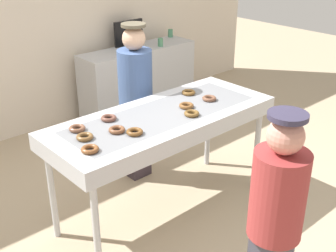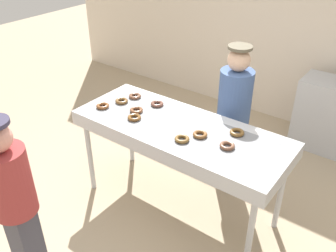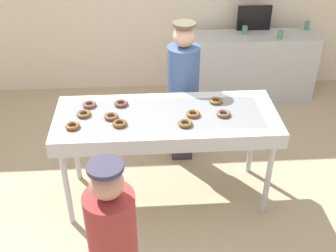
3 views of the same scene
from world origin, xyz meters
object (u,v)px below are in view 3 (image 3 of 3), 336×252
object	(u,v)px
paper_cup_0	(307,26)
menu_display	(254,18)
chocolate_donut_9	(120,123)
customer_waiting	(114,250)
chocolate_donut_5	(185,123)
prep_counter	(252,66)
chocolate_donut_7	(89,104)
chocolate_donut_1	(84,114)
paper_cup_2	(280,35)
chocolate_donut_2	(72,126)
chocolate_donut_0	(111,116)
chocolate_donut_3	(121,103)
chocolate_donut_6	(224,114)
worker_baker	(183,85)
chocolate_donut_8	(193,114)
chocolate_donut_4	(216,101)
paper_cup_1	(245,30)
fryer_conveyor	(166,122)

from	to	relation	value
paper_cup_0	menu_display	size ratio (longest dim) A/B	0.24
chocolate_donut_9	customer_waiting	world-z (taller)	customer_waiting
chocolate_donut_5	paper_cup_0	world-z (taller)	paper_cup_0
prep_counter	chocolate_donut_7	bearing A→B (deg)	-138.10
chocolate_donut_1	paper_cup_2	world-z (taller)	paper_cup_2
chocolate_donut_2	chocolate_donut_0	bearing A→B (deg)	22.00
chocolate_donut_3	chocolate_donut_9	xyz separation A→B (m)	(-0.00, -0.36, 0.00)
chocolate_donut_0	chocolate_donut_6	distance (m)	1.06
chocolate_donut_0	chocolate_donut_7	distance (m)	0.33
chocolate_donut_6	worker_baker	bearing A→B (deg)	113.28
prep_counter	worker_baker	bearing A→B (deg)	-128.97
customer_waiting	prep_counter	size ratio (longest dim) A/B	0.93
chocolate_donut_9	prep_counter	distance (m)	2.97
chocolate_donut_1	chocolate_donut_8	xyz separation A→B (m)	(1.03, -0.07, 0.00)
chocolate_donut_4	paper_cup_1	bearing A→B (deg)	69.81
fryer_conveyor	paper_cup_1	bearing A→B (deg)	60.39
chocolate_donut_7	worker_baker	size ratio (longest dim) A/B	0.08
chocolate_donut_2	paper_cup_2	size ratio (longest dim) A/B	1.15
chocolate_donut_2	customer_waiting	world-z (taller)	customer_waiting
chocolate_donut_7	customer_waiting	size ratio (longest dim) A/B	0.08
chocolate_donut_5	chocolate_donut_7	size ratio (longest dim) A/B	1.00
fryer_conveyor	chocolate_donut_1	xyz separation A→B (m)	(-0.78, 0.03, 0.10)
chocolate_donut_0	chocolate_donut_1	xyz separation A→B (m)	(-0.26, 0.06, 0.00)
chocolate_donut_1	chocolate_donut_8	world-z (taller)	same
chocolate_donut_1	chocolate_donut_3	world-z (taller)	same
fryer_conveyor	chocolate_donut_7	bearing A→B (deg)	164.53
chocolate_donut_7	menu_display	world-z (taller)	menu_display
chocolate_donut_1	paper_cup_2	bearing A→B (deg)	38.17
chocolate_donut_7	customer_waiting	distance (m)	1.75
chocolate_donut_1	menu_display	bearing A→B (deg)	46.54
prep_counter	paper_cup_0	xyz separation A→B (m)	(0.77, 0.17, 0.53)
fryer_conveyor	chocolate_donut_7	distance (m)	0.78
chocolate_donut_9	chocolate_donut_0	bearing A→B (deg)	122.99
chocolate_donut_2	paper_cup_0	world-z (taller)	paper_cup_0
chocolate_donut_5	chocolate_donut_7	distance (m)	0.99
chocolate_donut_5	paper_cup_0	xyz separation A→B (m)	(1.99, 2.48, -0.03)
chocolate_donut_8	menu_display	xyz separation A→B (m)	(1.13, 2.35, 0.09)
chocolate_donut_3	chocolate_donut_8	bearing A→B (deg)	-19.43
chocolate_donut_4	chocolate_donut_1	bearing A→B (deg)	-172.69
paper_cup_0	fryer_conveyor	bearing A→B (deg)	-133.36
chocolate_donut_7	chocolate_donut_0	bearing A→B (deg)	-46.61
worker_baker	chocolate_donut_7	bearing A→B (deg)	24.30
chocolate_donut_9	paper_cup_1	bearing A→B (deg)	54.30
chocolate_donut_1	chocolate_donut_5	xyz separation A→B (m)	(0.94, -0.23, 0.00)
chocolate_donut_2	paper_cup_0	bearing A→B (deg)	39.08
fryer_conveyor	worker_baker	xyz separation A→B (m)	(0.22, 0.68, 0.02)
fryer_conveyor	paper_cup_2	bearing A→B (deg)	49.52
chocolate_donut_5	chocolate_donut_3	bearing A→B (deg)	145.99
chocolate_donut_3	chocolate_donut_5	size ratio (longest dim) A/B	1.00
fryer_conveyor	menu_display	distance (m)	2.71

